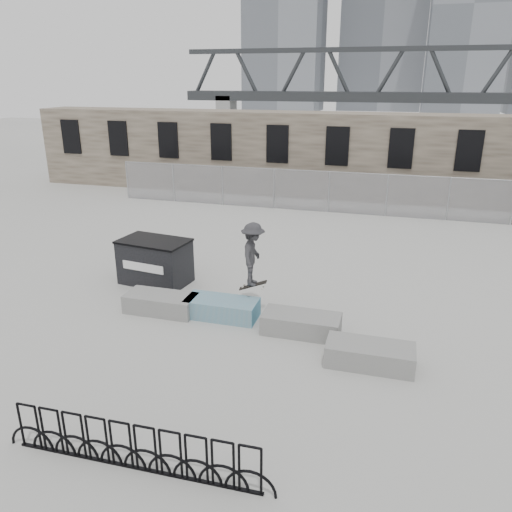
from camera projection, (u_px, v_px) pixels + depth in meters
The scene contains 11 objects.
ground at pixel (260, 326), 13.32m from camera, with size 120.00×120.00×0.00m, color #B0B0AB.
stone_wall at pixel (340, 155), 27.26m from camera, with size 36.00×2.58×4.50m.
chainlink_fence at pixel (329, 191), 24.29m from camera, with size 22.06×0.06×2.02m.
planter_far_left at pixel (161, 302), 14.06m from camera, with size 2.00×0.90×0.52m.
planter_center_left at pixel (222, 307), 13.75m from camera, with size 2.00×0.90×0.52m.
planter_center_right at pixel (301, 323), 12.88m from camera, with size 2.00×0.90×0.52m.
planter_offset at pixel (370, 354), 11.43m from camera, with size 2.00×0.90×0.52m.
dumpster at pixel (155, 261), 15.94m from camera, with size 2.33×1.60×1.43m.
bike_rack at pixel (133, 447), 8.32m from camera, with size 4.94×0.14×0.90m.
truss_bridge at pixel (465, 97), 59.13m from camera, with size 70.00×3.00×9.80m.
skateboarder at pixel (253, 254), 13.60m from camera, with size 0.79×1.20×1.95m.
Camera 1 is at (3.16, -11.48, 6.26)m, focal length 35.00 mm.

